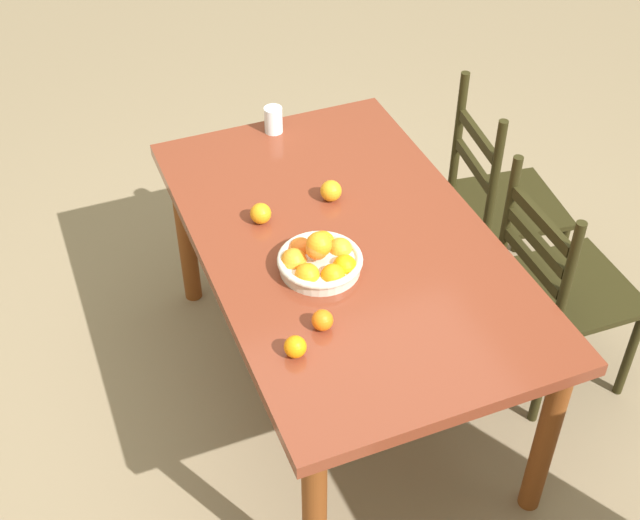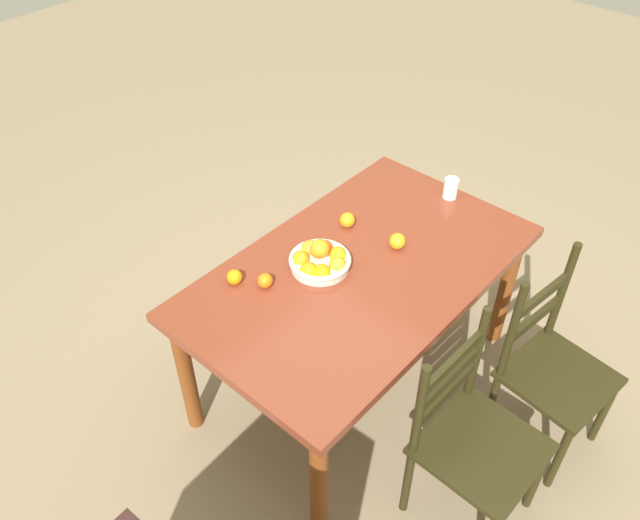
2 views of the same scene
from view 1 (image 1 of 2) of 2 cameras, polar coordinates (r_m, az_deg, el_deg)
name	(u,v)px [view 1 (image 1 of 2)]	position (r m, az deg, el deg)	size (l,w,h in m)	color
ground_plane	(341,386)	(3.42, 1.44, -8.42)	(12.00, 12.00, 0.00)	#837155
dining_table	(345,259)	(2.94, 1.65, 0.10)	(1.61, 0.96, 0.76)	maroon
chair_near_window	(499,204)	(3.63, 11.82, 3.66)	(0.47, 0.47, 0.98)	black
chair_by_cabinet	(559,289)	(3.26, 15.64, -1.87)	(0.45, 0.45, 0.95)	black
fruit_bowl	(320,260)	(2.74, -0.03, 0.02)	(0.28, 0.28, 0.15)	beige
orange_loose_0	(322,320)	(2.55, 0.16, -4.03)	(0.07, 0.07, 0.07)	orange
orange_loose_1	(261,213)	(2.94, -3.97, 3.11)	(0.07, 0.07, 0.07)	orange
orange_loose_2	(295,347)	(2.47, -1.66, -5.80)	(0.07, 0.07, 0.07)	orange
orange_loose_3	(331,191)	(3.03, 0.74, 4.63)	(0.08, 0.08, 0.08)	orange
drinking_glass	(273,120)	(3.40, -3.12, 9.31)	(0.07, 0.07, 0.11)	silver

